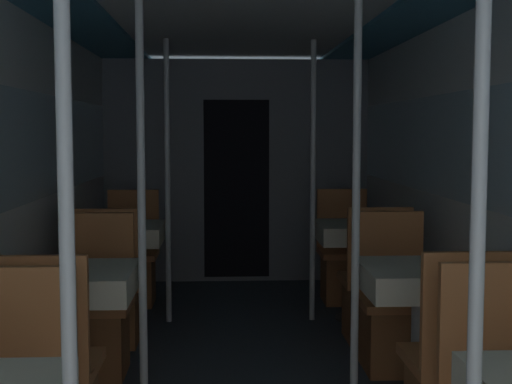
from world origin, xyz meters
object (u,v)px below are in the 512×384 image
Objects in this scene: support_pole_right_1 at (356,205)px; support_pole_right_2 at (313,182)px; support_pole_left_1 at (142,206)px; chair_left_near_2 at (110,303)px; support_pole_left_2 at (168,182)px; support_pole_right_0 at (477,271)px; dining_table_right_2 at (358,238)px; chair_right_near_2 at (373,300)px; dining_table_left_2 at (121,240)px; dining_table_left_1 at (73,291)px; chair_right_far_1 at (394,323)px; chair_left_far_1 at (95,327)px; dining_table_right_1 at (422,287)px; chair_left_far_2 at (132,270)px; support_pole_left_0 at (68,275)px; chair_right_far_2 at (345,268)px.

support_pole_right_2 is (0.00, 1.78, 0.00)m from support_pole_right_1.
support_pole_left_1 is 1.48m from chair_left_near_2.
support_pole_left_2 is 3.74m from support_pole_right_0.
chair_left_near_2 is 1.06m from support_pole_left_2.
dining_table_right_2 is 0.69m from chair_right_near_2.
support_pole_right_0 is 1.00× the size of support_pole_right_1.
support_pole_left_2 is (0.00, 1.78, 0.00)m from support_pole_left_1.
dining_table_left_1 is at bearing -90.00° from dining_table_left_2.
chair_right_far_1 is 0.44× the size of support_pole_right_2.
chair_left_far_1 is at bearing -90.00° from chair_left_near_2.
chair_left_far_2 is at bearing 127.78° from dining_table_right_1.
support_pole_right_1 is at bearing 0.00° from dining_table_left_1.
dining_table_left_1 is 0.35× the size of support_pole_right_1.
support_pole_right_0 is (1.48, -1.78, 0.44)m from dining_table_left_1.
chair_left_near_2 is 3.41m from support_pole_right_0.
support_pole_left_0 is 2.25× the size of chair_left_far_2.
dining_table_right_2 is at bearing 90.00° from dining_table_right_1.
support_pole_right_0 is at bearing -63.49° from chair_left_near_2.
chair_left_far_2 is at bearing 147.20° from chair_right_near_2.
dining_table_left_2 is (-0.36, 3.56, -0.44)m from support_pole_left_0.
dining_table_left_1 is 0.35× the size of support_pole_right_2.
dining_table_left_2 is at bearing -32.85° from chair_right_far_1.
chair_right_far_1 is (1.48, 0.59, -0.80)m from support_pole_left_1.
chair_left_far_2 and chair_right_far_1 have the same top height.
dining_table_left_1 is 2.56m from dining_table_right_2.
support_pole_left_2 is 2.36m from dining_table_right_1.
dining_table_left_2 is 1.97m from chair_right_far_2.
support_pole_left_0 is 1.78m from support_pole_left_1.
dining_table_left_2 is at bearing 90.00° from chair_left_far_2.
support_pole_right_2 is (1.12, 3.56, 0.00)m from support_pole_left_0.
support_pole_left_0 and support_pole_left_2 have the same top height.
chair_left_near_2 is (-0.36, 1.19, -0.80)m from support_pole_left_1.
support_pole_left_1 is at bearing -78.60° from dining_table_left_2.
chair_right_near_2 and chair_right_far_2 have the same top height.
chair_left_near_2 is at bearing -121.20° from support_pole_left_2.
support_pole_left_1 reaches higher than dining_table_right_2.
support_pole_right_0 reaches higher than chair_left_far_2.
dining_table_right_1 is at bearing 90.00° from chair_right_far_2.
chair_left_near_2 and chair_right_near_2 have the same top height.
support_pole_left_2 reaches higher than dining_table_left_2.
support_pole_right_0 is (1.48, -2.38, 0.80)m from chair_left_far_1.
chair_right_far_1 reaches higher than dining_table_right_2.
chair_left_far_1 is 2.06m from support_pole_right_2.
chair_left_far_2 is (-0.36, 2.38, -0.80)m from support_pole_left_1.
support_pole_left_0 and support_pole_right_1 have the same top height.
chair_left_far_1 is 2.22m from dining_table_right_2.
dining_table_right_2 is at bearing 78.60° from support_pole_right_1.
support_pole_left_0 and support_pole_right_2 have the same top height.
chair_right_near_2 is (1.84, 1.19, -0.35)m from dining_table_left_1.
chair_left_near_2 is 1.94m from chair_right_far_1.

